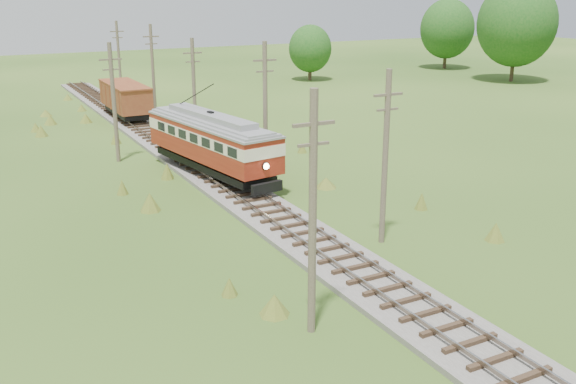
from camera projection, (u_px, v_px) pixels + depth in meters
railbed_main at (205, 171)px, 44.13m from camera, size 3.60×96.00×0.57m
streetcar at (211, 139)px, 42.19m from camera, size 4.84×12.91×5.84m
gondola at (125, 98)px, 61.35m from camera, size 2.95×9.07×3.01m
gravel_pile at (190, 129)px, 55.95m from camera, size 2.94×3.12×1.07m
utility_pole_r_2 at (385, 156)px, 30.84m from camera, size 1.60×0.30×8.60m
utility_pole_r_3 at (265, 110)px, 41.69m from camera, size 1.60×0.30×9.00m
utility_pole_r_4 at (194, 89)px, 52.65m from camera, size 1.60×0.30×8.40m
utility_pole_r_5 at (153, 69)px, 63.71m from camera, size 1.60×0.30×8.90m
utility_pole_r_6 at (119, 58)px, 74.61m from camera, size 1.60×0.30×8.70m
utility_pole_l_a at (313, 213)px, 22.38m from camera, size 1.60×0.30×9.00m
utility_pole_l_b at (114, 102)px, 45.91m from camera, size 1.60×0.30×8.60m
tree_right_4 at (517, 23)px, 86.15m from camera, size 10.50×10.50×13.53m
tree_right_5 at (447, 29)px, 100.99m from camera, size 8.40×8.40×10.82m
tree_mid_b at (310, 49)px, 88.28m from camera, size 5.88×5.88×7.57m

